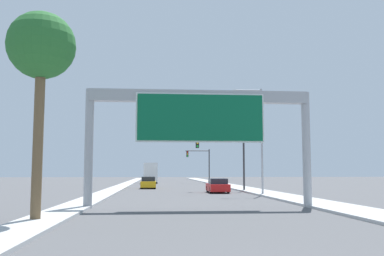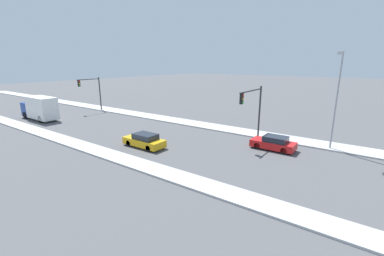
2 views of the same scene
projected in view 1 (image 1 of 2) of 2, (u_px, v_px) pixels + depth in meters
sidewalk_right at (222, 184)px, 67.12m from camera, size 3.00×120.00×0.15m
median_strip_left at (126, 184)px, 65.88m from camera, size 2.00×120.00×0.15m
sign_gantry at (200, 117)px, 25.25m from camera, size 13.39×0.73×6.90m
car_mid_left at (218, 186)px, 42.13m from camera, size 1.88×4.29×1.40m
car_far_center at (148, 183)px, 52.60m from camera, size 1.83×4.64×1.44m
truck_box_primary at (151, 173)px, 74.91m from camera, size 2.34×7.53×3.54m
traffic_light_near_intersection at (227, 152)px, 45.48m from camera, size 5.51×0.32×5.97m
traffic_light_mid_block at (201, 160)px, 75.25m from camera, size 4.29×0.32×5.99m
palm_tree_foreground at (41, 50)px, 18.38m from camera, size 2.91×2.91×8.97m
street_lamp_right at (258, 132)px, 38.28m from camera, size 2.71×0.28×9.54m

